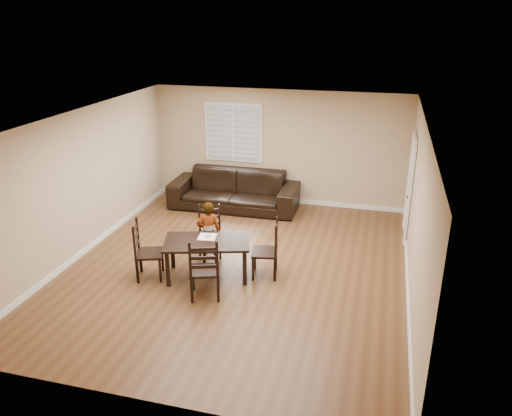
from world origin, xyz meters
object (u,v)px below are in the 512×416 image
Objects in this scene: chair_far at (204,273)px; chair_left at (142,252)px; chair_right at (272,251)px; chair_near at (210,231)px; donut at (208,236)px; dining_table at (207,246)px; sofa at (234,190)px; child at (209,233)px.

chair_far is 1.02× the size of chair_left.
chair_near is at bearing -123.59° from chair_right.
chair_right reaches higher than chair_near.
chair_near is 10.32× the size of donut.
chair_right is at bearing -42.26° from chair_near.
dining_table is 17.34× the size of donut.
donut reaches higher than dining_table.
chair_left is 0.35× the size of sofa.
chair_near is 1.72m from chair_far.
chair_left is 1.17m from donut.
chair_left is (-1.07, -0.32, -0.11)m from dining_table.
chair_right is (2.15, 0.63, -0.01)m from chair_left.
chair_left reaches higher than donut.
chair_far is at bearing -89.69° from dining_table.
sofa is at bearing 77.18° from chair_near.
dining_table is 0.94m from chair_near.
chair_far reaches higher than dining_table.
dining_table is 0.52m from child.
child is (0.12, -0.39, 0.16)m from chair_near.
chair_near is 0.81m from donut.
chair_far is 0.98m from donut.
chair_left is 0.88× the size of child.
chair_far is at bearing -80.22° from sofa.
chair_far is (0.23, -0.76, -0.10)m from dining_table.
dining_table is 1.13m from chair_left.
chair_near is 1.46m from chair_left.
chair_near is 0.81× the size of child.
child reaches higher than chair_near.
chair_left is (-0.80, -1.21, 0.04)m from chair_near.
child reaches higher than dining_table.
chair_right is 3.36m from sofa.
chair_right is (1.08, 0.30, -0.12)m from dining_table.
chair_near is 2.39m from sofa.
donut is at bearing -81.80° from sofa.
dining_table is 0.20m from donut.
sofa is at bearing 82.44° from dining_table.
chair_near is 0.44m from child.
child is 0.38m from donut.
sofa is (-0.51, 3.27, -0.15)m from dining_table.
chair_right is at bearing -147.09° from chair_far.
chair_left is 11.28× the size of donut.
chair_right is 0.35× the size of sofa.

